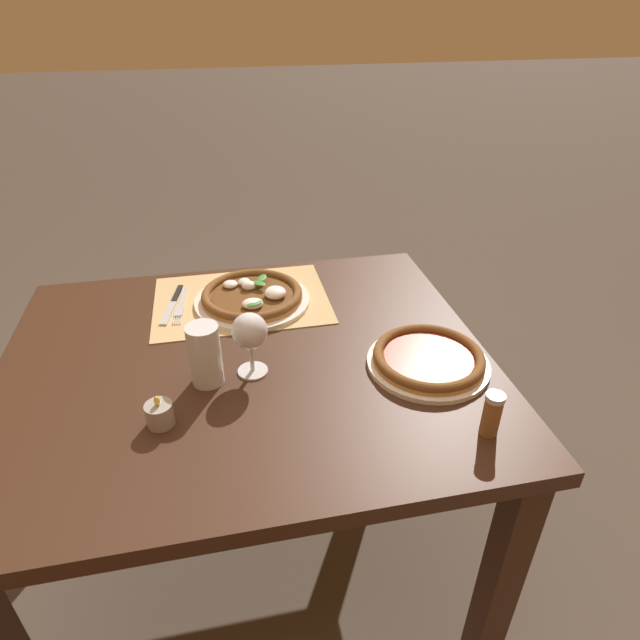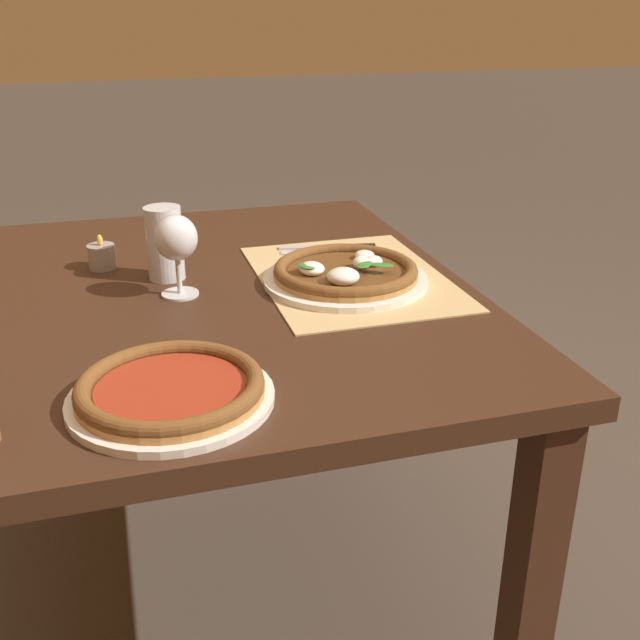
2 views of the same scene
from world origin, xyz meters
The scene contains 11 objects.
ground_plane centered at (0.00, 0.00, 0.00)m, with size 24.00×24.00×0.00m, color #473D33.
dining_table centered at (0.00, 0.00, 0.63)m, with size 1.16×0.98×0.74m.
paper_placemat centered at (-0.01, -0.28, 0.74)m, with size 0.49×0.36×0.00m, color tan.
pizza_near centered at (-0.04, -0.26, 0.76)m, with size 0.32×0.32×0.05m.
pizza_far centered at (-0.42, 0.12, 0.76)m, with size 0.29×0.29×0.04m.
wine_glass centered at (-0.01, 0.06, 0.85)m, with size 0.08×0.08×0.16m.
pint_glass centered at (0.09, 0.07, 0.81)m, with size 0.07×0.07×0.15m.
fork centered at (0.16, -0.27, 0.75)m, with size 0.04×0.20×0.00m.
knife centered at (0.18, -0.29, 0.75)m, with size 0.06×0.21×0.01m.
votive_candle centered at (0.19, 0.20, 0.76)m, with size 0.06×0.06×0.07m.
pepper_shaker centered at (-0.45, 0.36, 0.79)m, with size 0.04×0.04×0.10m.
Camera 1 is at (0.04, 1.06, 1.50)m, focal length 30.00 mm.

